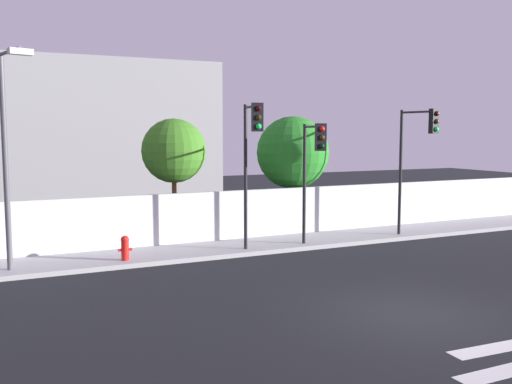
% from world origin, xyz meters
% --- Properties ---
extents(ground_plane, '(80.00, 80.00, 0.00)m').
position_xyz_m(ground_plane, '(0.00, 0.00, 0.00)').
color(ground_plane, black).
extents(sidewalk, '(36.00, 2.40, 0.15)m').
position_xyz_m(sidewalk, '(0.00, 8.20, 0.07)').
color(sidewalk, '#A4A4A4').
rests_on(sidewalk, ground).
extents(perimeter_wall, '(36.00, 0.18, 1.80)m').
position_xyz_m(perimeter_wall, '(0.00, 9.49, 1.05)').
color(perimeter_wall, silver).
rests_on(perimeter_wall, sidewalk).
extents(traffic_light_left, '(0.36, 1.43, 4.89)m').
position_xyz_m(traffic_light_left, '(-0.75, 6.93, 3.71)').
color(traffic_light_left, black).
rests_on(traffic_light_left, sidewalk).
extents(traffic_light_center, '(0.50, 1.73, 4.82)m').
position_xyz_m(traffic_light_center, '(6.02, 6.76, 3.67)').
color(traffic_light_center, black).
rests_on(traffic_light_center, sidewalk).
extents(traffic_light_right, '(0.48, 1.71, 4.26)m').
position_xyz_m(traffic_light_right, '(1.47, 6.73, 3.29)').
color(traffic_light_right, black).
rests_on(traffic_light_right, sidewalk).
extents(street_lamp_curbside, '(0.83, 1.90, 6.18)m').
position_xyz_m(street_lamp_curbside, '(-8.03, 7.49, 3.84)').
color(street_lamp_curbside, '#4C4C51').
rests_on(street_lamp_curbside, sidewalk).
extents(fire_hydrant, '(0.44, 0.26, 0.77)m').
position_xyz_m(fire_hydrant, '(-4.80, 7.56, 0.56)').
color(fire_hydrant, red).
rests_on(fire_hydrant, sidewalk).
extents(roadside_tree_midleft, '(2.38, 2.38, 4.62)m').
position_xyz_m(roadside_tree_midleft, '(-2.29, 10.43, 3.42)').
color(roadside_tree_midleft, brown).
rests_on(roadside_tree_midleft, ground).
extents(roadside_tree_midright, '(2.95, 2.95, 4.76)m').
position_xyz_m(roadside_tree_midright, '(2.72, 10.43, 3.28)').
color(roadside_tree_midright, brown).
rests_on(roadside_tree_midright, ground).
extents(low_building_distant, '(13.47, 6.00, 8.05)m').
position_xyz_m(low_building_distant, '(-3.00, 23.49, 4.02)').
color(low_building_distant, gray).
rests_on(low_building_distant, ground).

